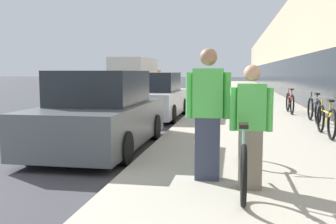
{
  "coord_description": "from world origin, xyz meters",
  "views": [
    {
      "loc": [
        5.12,
        -4.11,
        1.63
      ],
      "look_at": [
        1.99,
        13.61,
        -0.32
      ],
      "focal_mm": 40.0,
      "sensor_mm": 36.0,
      "label": 1
    }
  ],
  "objects_px": {
    "tandem_bicycle": "(242,153)",
    "person_bystander": "(208,114)",
    "person_rider": "(251,127)",
    "vintage_roadster_curbside": "(154,98)",
    "cruiser_bike_farthest": "(290,103)",
    "cruiser_bike_nearest": "(326,120)",
    "parked_sedan_curbside": "(101,114)",
    "cruiser_bike_middle": "(314,110)",
    "moving_truck": "(136,76)"
  },
  "relations": [
    {
      "from": "tandem_bicycle",
      "to": "person_bystander",
      "type": "bearing_deg",
      "value": -175.79
    },
    {
      "from": "person_rider",
      "to": "vintage_roadster_curbside",
      "type": "bearing_deg",
      "value": 110.58
    },
    {
      "from": "person_rider",
      "to": "vintage_roadster_curbside",
      "type": "xyz_separation_m",
      "value": [
        -2.98,
        7.94,
        -0.2
      ]
    },
    {
      "from": "person_rider",
      "to": "cruiser_bike_farthest",
      "type": "distance_m",
      "value": 9.51
    },
    {
      "from": "tandem_bicycle",
      "to": "cruiser_bike_nearest",
      "type": "distance_m",
      "value": 4.49
    },
    {
      "from": "tandem_bicycle",
      "to": "person_bystander",
      "type": "distance_m",
      "value": 0.72
    },
    {
      "from": "person_bystander",
      "to": "parked_sedan_curbside",
      "type": "height_order",
      "value": "person_bystander"
    },
    {
      "from": "tandem_bicycle",
      "to": "parked_sedan_curbside",
      "type": "distance_m",
      "value": 3.62
    },
    {
      "from": "cruiser_bike_middle",
      "to": "moving_truck",
      "type": "height_order",
      "value": "moving_truck"
    },
    {
      "from": "parked_sedan_curbside",
      "to": "tandem_bicycle",
      "type": "bearing_deg",
      "value": -37.62
    },
    {
      "from": "parked_sedan_curbside",
      "to": "vintage_roadster_curbside",
      "type": "bearing_deg",
      "value": 90.23
    },
    {
      "from": "person_rider",
      "to": "cruiser_bike_nearest",
      "type": "distance_m",
      "value": 4.8
    },
    {
      "from": "vintage_roadster_curbside",
      "to": "moving_truck",
      "type": "relative_size",
      "value": 0.63
    },
    {
      "from": "person_rider",
      "to": "tandem_bicycle",
      "type": "bearing_deg",
      "value": 104.97
    },
    {
      "from": "person_rider",
      "to": "cruiser_bike_farthest",
      "type": "xyz_separation_m",
      "value": [
        1.8,
        9.32,
        -0.42
      ]
    },
    {
      "from": "person_rider",
      "to": "moving_truck",
      "type": "distance_m",
      "value": 22.92
    },
    {
      "from": "cruiser_bike_nearest",
      "to": "moving_truck",
      "type": "relative_size",
      "value": 0.26
    },
    {
      "from": "tandem_bicycle",
      "to": "cruiser_bike_middle",
      "type": "bearing_deg",
      "value": 70.82
    },
    {
      "from": "cruiser_bike_middle",
      "to": "person_bystander",
      "type": "bearing_deg",
      "value": -112.75
    },
    {
      "from": "person_rider",
      "to": "moving_truck",
      "type": "bearing_deg",
      "value": 108.49
    },
    {
      "from": "cruiser_bike_nearest",
      "to": "person_rider",
      "type": "bearing_deg",
      "value": -113.78
    },
    {
      "from": "tandem_bicycle",
      "to": "vintage_roadster_curbside",
      "type": "height_order",
      "value": "vintage_roadster_curbside"
    },
    {
      "from": "cruiser_bike_farthest",
      "to": "moving_truck",
      "type": "relative_size",
      "value": 0.25
    },
    {
      "from": "cruiser_bike_nearest",
      "to": "cruiser_bike_middle",
      "type": "bearing_deg",
      "value": 84.9
    },
    {
      "from": "cruiser_bike_farthest",
      "to": "vintage_roadster_curbside",
      "type": "distance_m",
      "value": 4.99
    },
    {
      "from": "person_bystander",
      "to": "cruiser_bike_farthest",
      "type": "xyz_separation_m",
      "value": [
        2.38,
        8.99,
        -0.54
      ]
    },
    {
      "from": "cruiser_bike_farthest",
      "to": "parked_sedan_curbside",
      "type": "xyz_separation_m",
      "value": [
        -4.77,
        -6.75,
        0.24
      ]
    },
    {
      "from": "moving_truck",
      "to": "person_bystander",
      "type": "bearing_deg",
      "value": -72.63
    },
    {
      "from": "person_bystander",
      "to": "cruiser_bike_nearest",
      "type": "bearing_deg",
      "value": 58.23
    },
    {
      "from": "parked_sedan_curbside",
      "to": "person_rider",
      "type": "bearing_deg",
      "value": -41.02
    },
    {
      "from": "cruiser_bike_nearest",
      "to": "parked_sedan_curbside",
      "type": "height_order",
      "value": "parked_sedan_curbside"
    },
    {
      "from": "tandem_bicycle",
      "to": "vintage_roadster_curbside",
      "type": "relative_size",
      "value": 0.65
    },
    {
      "from": "person_bystander",
      "to": "person_rider",
      "type": "bearing_deg",
      "value": -30.3
    },
    {
      "from": "vintage_roadster_curbside",
      "to": "moving_truck",
      "type": "height_order",
      "value": "moving_truck"
    },
    {
      "from": "parked_sedan_curbside",
      "to": "moving_truck",
      "type": "relative_size",
      "value": 0.6
    },
    {
      "from": "person_rider",
      "to": "vintage_roadster_curbside",
      "type": "height_order",
      "value": "person_rider"
    },
    {
      "from": "parked_sedan_curbside",
      "to": "cruiser_bike_farthest",
      "type": "bearing_deg",
      "value": 54.78
    },
    {
      "from": "tandem_bicycle",
      "to": "cruiser_bike_middle",
      "type": "xyz_separation_m",
      "value": [
        2.25,
        6.45,
        -0.0
      ]
    },
    {
      "from": "person_bystander",
      "to": "cruiser_bike_middle",
      "type": "height_order",
      "value": "person_bystander"
    },
    {
      "from": "parked_sedan_curbside",
      "to": "vintage_roadster_curbside",
      "type": "xyz_separation_m",
      "value": [
        -0.02,
        5.37,
        -0.02
      ]
    },
    {
      "from": "person_rider",
      "to": "vintage_roadster_curbside",
      "type": "relative_size",
      "value": 0.36
    },
    {
      "from": "cruiser_bike_middle",
      "to": "parked_sedan_curbside",
      "type": "bearing_deg",
      "value": -140.24
    },
    {
      "from": "tandem_bicycle",
      "to": "cruiser_bike_nearest",
      "type": "bearing_deg",
      "value": 63.16
    },
    {
      "from": "cruiser_bike_nearest",
      "to": "vintage_roadster_curbside",
      "type": "distance_m",
      "value": 6.07
    },
    {
      "from": "parked_sedan_curbside",
      "to": "vintage_roadster_curbside",
      "type": "height_order",
      "value": "parked_sedan_curbside"
    },
    {
      "from": "person_rider",
      "to": "cruiser_bike_middle",
      "type": "height_order",
      "value": "person_rider"
    },
    {
      "from": "moving_truck",
      "to": "person_rider",
      "type": "bearing_deg",
      "value": -71.51
    },
    {
      "from": "person_rider",
      "to": "person_bystander",
      "type": "xyz_separation_m",
      "value": [
        -0.57,
        0.34,
        0.12
      ]
    },
    {
      "from": "person_bystander",
      "to": "vintage_roadster_curbside",
      "type": "distance_m",
      "value": 7.99
    },
    {
      "from": "cruiser_bike_middle",
      "to": "moving_truck",
      "type": "xyz_separation_m",
      "value": [
        -9.41,
        14.91,
        0.82
      ]
    }
  ]
}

